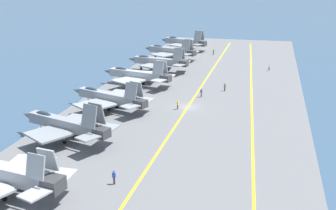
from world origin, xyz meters
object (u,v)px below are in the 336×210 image
(parked_jet_seventh, at_px, (170,51))
(crew_brown_vest, at_px, (225,87))
(parked_jet_sixth, at_px, (159,61))
(crew_purple_vest, at_px, (201,92))
(parked_jet_fifth, at_px, (137,75))
(parked_jet_second, at_px, (4,173))
(crew_yellow_vest, at_px, (178,104))
(crew_white_vest, at_px, (269,67))
(crew_green_vest, at_px, (213,52))
(parked_jet_third, at_px, (65,124))
(parked_jet_eighth, at_px, (184,42))
(crew_blue_vest, at_px, (114,177))
(parked_jet_fourth, at_px, (109,97))

(parked_jet_seventh, distance_m, crew_brown_vest, 35.73)
(parked_jet_sixth, xyz_separation_m, crew_purple_vest, (-20.13, -14.32, -1.59))
(parked_jet_fifth, relative_size, crew_purple_vest, 9.66)
(parked_jet_second, distance_m, crew_yellow_vest, 36.81)
(parked_jet_sixth, xyz_separation_m, crew_white_vest, (7.81, -27.15, -1.64))
(crew_yellow_vest, bearing_deg, crew_brown_vest, -25.77)
(crew_green_vest, bearing_deg, parked_jet_third, 170.75)
(crew_brown_vest, xyz_separation_m, crew_green_vest, (39.93, 8.00, 0.02))
(parked_jet_eighth, bearing_deg, parked_jet_fifth, 178.97)
(parked_jet_second, height_order, parked_jet_eighth, parked_jet_eighth)
(crew_blue_vest, bearing_deg, parked_jet_fourth, 22.53)
(parked_jet_seventh, xyz_separation_m, crew_blue_vest, (-74.21, -11.16, -1.50))
(parked_jet_eighth, xyz_separation_m, crew_purple_vest, (-51.22, -14.39, -1.74))
(parked_jet_third, height_order, parked_jet_eighth, parked_jet_third)
(parked_jet_fourth, relative_size, crew_white_vest, 10.24)
(crew_brown_vest, height_order, crew_white_vest, crew_brown_vest)
(parked_jet_second, bearing_deg, parked_jet_eighth, -0.37)
(parked_jet_fourth, xyz_separation_m, crew_purple_vest, (11.58, -15.13, -1.25))
(parked_jet_eighth, height_order, crew_purple_vest, parked_jet_eighth)
(parked_jet_eighth, relative_size, crew_brown_vest, 9.73)
(parked_jet_seventh, bearing_deg, crew_brown_vest, -147.49)
(parked_jet_eighth, relative_size, crew_yellow_vest, 9.42)
(crew_white_vest, bearing_deg, parked_jet_second, 158.74)
(crew_purple_vest, bearing_deg, parked_jet_seventh, 22.95)
(parked_jet_fifth, distance_m, parked_jet_sixth, 14.77)
(parked_jet_fifth, xyz_separation_m, crew_blue_vest, (-43.91, -11.26, -1.46))
(crew_purple_vest, height_order, crew_blue_vest, crew_blue_vest)
(parked_jet_fifth, relative_size, crew_brown_vest, 10.04)
(parked_jet_fifth, height_order, parked_jet_sixth, parked_jet_sixth)
(crew_purple_vest, bearing_deg, parked_jet_second, 161.00)
(parked_jet_fourth, distance_m, crew_brown_vest, 25.79)
(parked_jet_seventh, distance_m, crew_yellow_vest, 46.20)
(crew_white_vest, distance_m, crew_purple_vest, 30.75)
(parked_jet_third, distance_m, parked_jet_seventh, 63.17)
(crew_purple_vest, xyz_separation_m, crew_blue_vest, (-38.52, 3.95, 0.03))
(parked_jet_sixth, relative_size, crew_purple_vest, 9.33)
(parked_jet_third, bearing_deg, crew_yellow_vest, -34.74)
(parked_jet_third, height_order, crew_blue_vest, parked_jet_third)
(parked_jet_sixth, distance_m, crew_blue_vest, 59.58)
(crew_yellow_vest, relative_size, crew_brown_vest, 1.03)
(parked_jet_seventh, xyz_separation_m, crew_white_vest, (-7.74, -27.94, -1.57))
(parked_jet_third, distance_m, crew_yellow_vest, 22.74)
(crew_yellow_vest, bearing_deg, parked_jet_eighth, 10.84)
(parked_jet_seventh, height_order, crew_yellow_vest, parked_jet_seventh)
(crew_yellow_vest, xyz_separation_m, crew_brown_vest, (14.43, -6.96, -0.03))
(crew_white_vest, bearing_deg, parked_jet_seventh, 74.52)
(parked_jet_second, distance_m, parked_jet_eighth, 94.79)
(crew_yellow_vest, relative_size, crew_white_vest, 1.04)
(parked_jet_seventh, height_order, crew_blue_vest, parked_jet_seventh)
(parked_jet_fifth, height_order, crew_yellow_vest, parked_jet_fifth)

